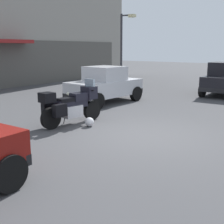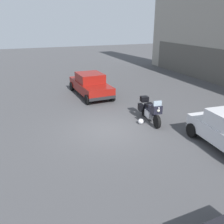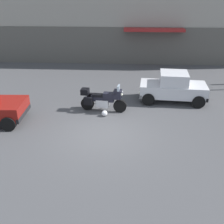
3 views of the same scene
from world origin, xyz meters
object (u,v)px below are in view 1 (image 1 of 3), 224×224
(motorcycle, at_px, (71,105))
(helmet, at_px, (89,122))
(car_compact_side, at_px, (105,85))
(streetlamp_curbside, at_px, (124,43))
(bollard_curbside, at_px, (106,80))

(motorcycle, distance_m, helmet, 0.78)
(car_compact_side, height_order, streetlamp_curbside, streetlamp_curbside)
(bollard_curbside, bearing_deg, helmet, -145.27)
(helmet, height_order, bollard_curbside, bollard_curbside)
(streetlamp_curbside, height_order, bollard_curbside, streetlamp_curbside)
(bollard_curbside, bearing_deg, streetlamp_curbside, -72.78)
(car_compact_side, bearing_deg, helmet, 35.85)
(helmet, relative_size, bollard_curbside, 0.30)
(motorcycle, bearing_deg, helmet, -70.12)
(motorcycle, distance_m, car_compact_side, 3.87)
(motorcycle, height_order, streetlamp_curbside, streetlamp_curbside)
(helmet, bearing_deg, streetlamp_curbside, 27.67)
(motorcycle, xyz_separation_m, streetlamp_curbside, (7.72, 3.37, 1.97))
(helmet, bearing_deg, bollard_curbside, 34.73)
(motorcycle, bearing_deg, car_compact_side, 29.70)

